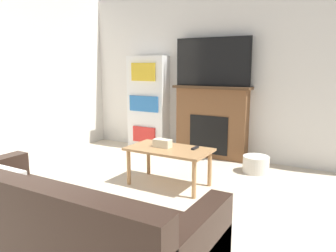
% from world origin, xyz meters
% --- Properties ---
extents(wall_back, '(5.77, 0.06, 2.70)m').
position_xyz_m(wall_back, '(0.00, 4.26, 1.35)').
color(wall_back, silver).
rests_on(wall_back, ground_plane).
extents(fireplace, '(1.28, 0.28, 1.16)m').
position_xyz_m(fireplace, '(0.01, 4.11, 0.58)').
color(fireplace, brown).
rests_on(fireplace, ground_plane).
extents(tv, '(1.24, 0.03, 0.75)m').
position_xyz_m(tv, '(0.01, 4.09, 1.54)').
color(tv, black).
rests_on(tv, fireplace).
extents(couch, '(2.28, 0.95, 0.81)m').
position_xyz_m(couch, '(0.19, 0.76, 0.27)').
color(couch, black).
rests_on(couch, ground_plane).
extents(coffee_table, '(1.03, 0.57, 0.48)m').
position_xyz_m(coffee_table, '(0.06, 2.64, 0.41)').
color(coffee_table, '#A87A4C').
rests_on(coffee_table, ground_plane).
extents(tissue_box, '(0.22, 0.12, 0.10)m').
position_xyz_m(tissue_box, '(-0.04, 2.65, 0.53)').
color(tissue_box, beige).
rests_on(tissue_box, coffee_table).
extents(remote_control, '(0.04, 0.15, 0.02)m').
position_xyz_m(remote_control, '(0.35, 2.77, 0.49)').
color(remote_control, black).
rests_on(remote_control, coffee_table).
extents(bookshelf, '(0.74, 0.29, 1.65)m').
position_xyz_m(bookshelf, '(-1.20, 4.09, 0.83)').
color(bookshelf, white).
rests_on(bookshelf, ground_plane).
extents(storage_basket, '(0.36, 0.36, 0.23)m').
position_xyz_m(storage_basket, '(0.87, 3.69, 0.12)').
color(storage_basket, silver).
rests_on(storage_basket, ground_plane).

